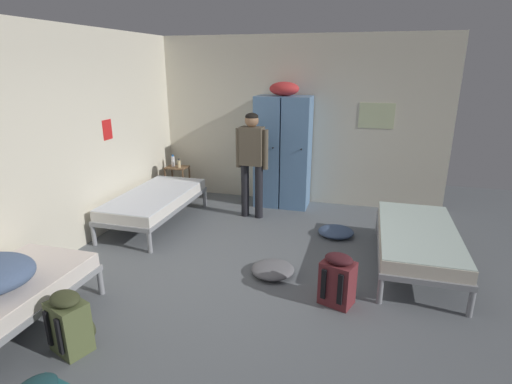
# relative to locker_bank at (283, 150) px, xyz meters

# --- Properties ---
(ground_plane) EXTENTS (9.13, 9.13, 0.00)m
(ground_plane) POSITION_rel_locker_bank_xyz_m (0.17, -2.57, -0.97)
(ground_plane) COLOR slate
(room_backdrop) EXTENTS (4.91, 5.76, 2.80)m
(room_backdrop) POSITION_rel_locker_bank_xyz_m (-1.13, -1.24, 0.43)
(room_backdrop) COLOR beige
(room_backdrop) RESTS_ON ground_plane
(locker_bank) EXTENTS (0.90, 0.55, 2.07)m
(locker_bank) POSITION_rel_locker_bank_xyz_m (0.00, 0.00, 0.00)
(locker_bank) COLOR #5B84B2
(locker_bank) RESTS_ON ground_plane
(shelf_unit) EXTENTS (0.38, 0.30, 0.57)m
(shelf_unit) POSITION_rel_locker_bank_xyz_m (-1.92, -0.11, -0.62)
(shelf_unit) COLOR brown
(shelf_unit) RESTS_ON ground_plane
(bed_left_rear) EXTENTS (0.90, 1.90, 0.49)m
(bed_left_rear) POSITION_rel_locker_bank_xyz_m (-1.67, -1.37, -0.59)
(bed_left_rear) COLOR gray
(bed_left_rear) RESTS_ON ground_plane
(bed_right) EXTENTS (0.90, 1.90, 0.49)m
(bed_right) POSITION_rel_locker_bank_xyz_m (2.01, -1.77, -0.59)
(bed_right) COLOR gray
(bed_right) RESTS_ON ground_plane
(person_traveler) EXTENTS (0.52, 0.23, 1.65)m
(person_traveler) POSITION_rel_locker_bank_xyz_m (-0.34, -0.69, 0.02)
(person_traveler) COLOR black
(person_traveler) RESTS_ON ground_plane
(water_bottle) EXTENTS (0.06, 0.06, 0.21)m
(water_bottle) POSITION_rel_locker_bank_xyz_m (-2.00, -0.09, -0.30)
(water_bottle) COLOR white
(water_bottle) RESTS_ON shelf_unit
(lotion_bottle) EXTENTS (0.05, 0.05, 0.16)m
(lotion_bottle) POSITION_rel_locker_bank_xyz_m (-1.85, -0.15, -0.33)
(lotion_bottle) COLOR beige
(lotion_bottle) RESTS_ON shelf_unit
(backpack_maroon) EXTENTS (0.38, 0.40, 0.55)m
(backpack_maroon) POSITION_rel_locker_bank_xyz_m (1.17, -2.79, -0.71)
(backpack_maroon) COLOR maroon
(backpack_maroon) RESTS_ON ground_plane
(backpack_olive) EXTENTS (0.38, 0.40, 0.55)m
(backpack_olive) POSITION_rel_locker_bank_xyz_m (-0.95, -4.12, -0.71)
(backpack_olive) COLOR #566038
(backpack_olive) RESTS_ON ground_plane
(clothes_pile_grey) EXTENTS (0.50, 0.50, 0.12)m
(clothes_pile_grey) POSITION_rel_locker_bank_xyz_m (0.40, -2.41, -0.91)
(clothes_pile_grey) COLOR slate
(clothes_pile_grey) RESTS_ON ground_plane
(clothes_pile_denim) EXTENTS (0.50, 0.45, 0.13)m
(clothes_pile_denim) POSITION_rel_locker_bank_xyz_m (1.02, -1.11, -0.90)
(clothes_pile_denim) COLOR #42567A
(clothes_pile_denim) RESTS_ON ground_plane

